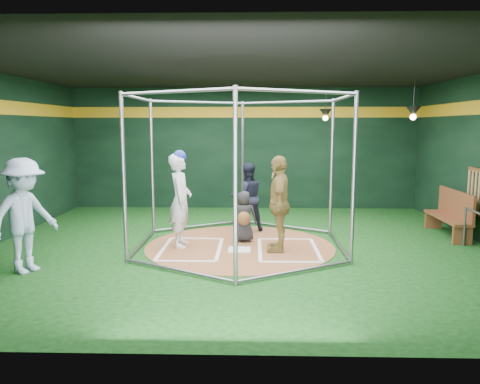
{
  "coord_description": "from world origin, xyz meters",
  "views": [
    {
      "loc": [
        0.26,
        -9.18,
        2.42
      ],
      "look_at": [
        0.0,
        0.1,
        1.1
      ],
      "focal_mm": 35.0,
      "sensor_mm": 36.0,
      "label": 1
    }
  ],
  "objects_px": {
    "batter_figure": "(180,199)",
    "umpire": "(247,197)",
    "visitor_leopard": "(279,204)",
    "dugout_bench": "(451,213)"
  },
  "relations": [
    {
      "from": "batter_figure",
      "to": "visitor_leopard",
      "type": "bearing_deg",
      "value": -8.18
    },
    {
      "from": "batter_figure",
      "to": "umpire",
      "type": "distance_m",
      "value": 1.94
    },
    {
      "from": "visitor_leopard",
      "to": "umpire",
      "type": "xyz_separation_m",
      "value": [
        -0.63,
        1.69,
        -0.14
      ]
    },
    {
      "from": "visitor_leopard",
      "to": "dugout_bench",
      "type": "xyz_separation_m",
      "value": [
        3.87,
        1.37,
        -0.42
      ]
    },
    {
      "from": "visitor_leopard",
      "to": "umpire",
      "type": "height_order",
      "value": "visitor_leopard"
    },
    {
      "from": "umpire",
      "to": "dugout_bench",
      "type": "height_order",
      "value": "umpire"
    },
    {
      "from": "visitor_leopard",
      "to": "umpire",
      "type": "bearing_deg",
      "value": -155.95
    },
    {
      "from": "batter_figure",
      "to": "umpire",
      "type": "xyz_separation_m",
      "value": [
        1.31,
        1.41,
        -0.17
      ]
    },
    {
      "from": "batter_figure",
      "to": "visitor_leopard",
      "type": "height_order",
      "value": "batter_figure"
    },
    {
      "from": "batter_figure",
      "to": "visitor_leopard",
      "type": "distance_m",
      "value": 1.96
    }
  ]
}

